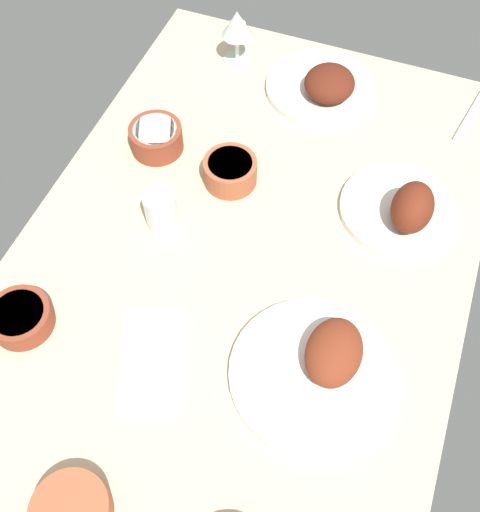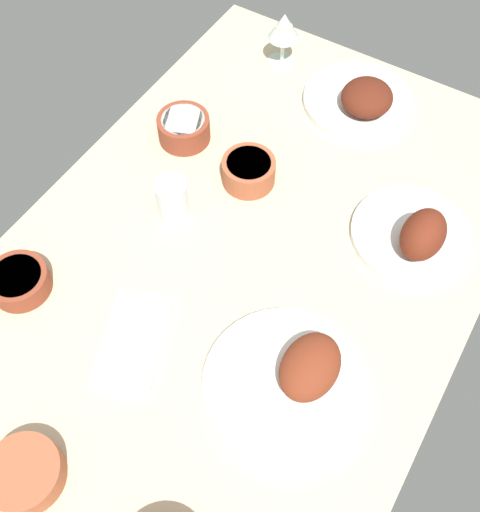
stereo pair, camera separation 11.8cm
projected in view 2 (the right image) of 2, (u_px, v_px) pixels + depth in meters
The scene contains 11 objects.
dining_table at pixel (240, 266), 121.89cm from camera, with size 140.00×90.00×4.00cm, color #C6B28E.
plate_near_viewer at pixel (362, 99), 141.12cm from camera, with size 26.29×26.29×8.13cm.
plate_center_main at pixel (417, 234), 119.70cm from camera, with size 24.48×24.48×10.54cm.
plate_far_side at pixel (295, 378), 104.57cm from camera, with size 29.76×29.76×8.39cm.
bowl_onions at pixel (25, 473), 95.72cm from camera, with size 12.41×12.41×4.85cm.
bowl_cream at pixel (184, 128), 135.39cm from camera, with size 11.88×11.88×5.99cm.
bowl_soup at pixel (19, 281), 114.86cm from camera, with size 11.73×11.73×4.61cm.
bowl_sauce at pixel (249, 171), 128.74cm from camera, with size 11.60×11.60×5.85cm.
wine_glass at pixel (284, 29), 143.60cm from camera, with size 7.60×7.60×14.00cm.
water_tumbler at pixel (172, 198), 123.29cm from camera, with size 6.73×6.73×8.62cm, color silver.
folded_napkin at pixel (134, 340), 110.41cm from camera, with size 19.45×10.76×1.20cm, color white.
Camera 2 is at (53.89, 33.18, 106.19)cm, focal length 42.02 mm.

